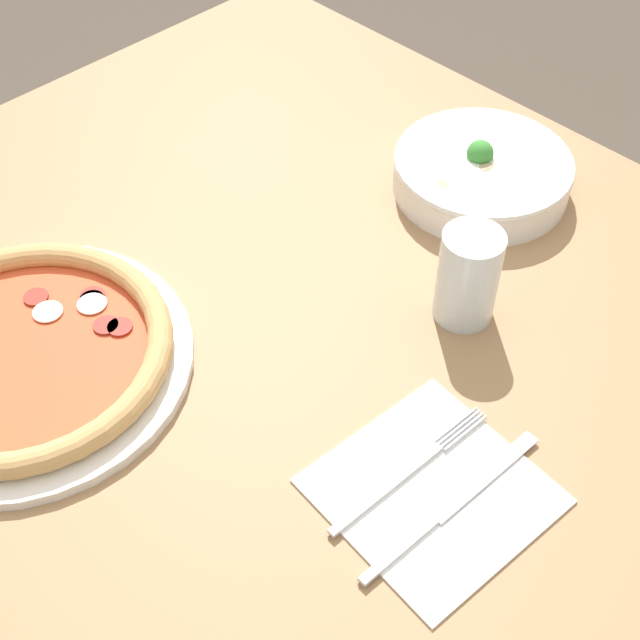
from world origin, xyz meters
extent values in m
plane|color=#4C4238|center=(0.00, 0.00, 0.00)|extent=(8.00, 8.00, 0.00)
cube|color=#99724C|center=(0.00, 0.00, 0.75)|extent=(1.21, 0.95, 0.03)
cylinder|color=olive|center=(-0.54, 0.40, 0.37)|extent=(0.06, 0.06, 0.74)
cylinder|color=white|center=(-0.18, -0.25, 0.77)|extent=(0.34, 0.34, 0.01)
torus|color=tan|center=(-0.18, -0.25, 0.79)|extent=(0.30, 0.30, 0.03)
cylinder|color=#D14C28|center=(-0.18, -0.25, 0.78)|extent=(0.27, 0.27, 0.01)
cylinder|color=maroon|center=(-0.19, -0.16, 0.79)|extent=(0.03, 0.03, 0.00)
cylinder|color=maroon|center=(-0.20, -0.16, 0.79)|extent=(0.03, 0.03, 0.00)
cylinder|color=maroon|center=(-0.24, -0.20, 0.79)|extent=(0.03, 0.03, 0.00)
cylinder|color=maroon|center=(-0.14, -0.16, 0.79)|extent=(0.03, 0.03, 0.00)
cylinder|color=maroon|center=(-0.15, -0.17, 0.79)|extent=(0.03, 0.03, 0.00)
ellipsoid|color=silver|center=(-0.21, -0.20, 0.79)|extent=(0.03, 0.03, 0.01)
ellipsoid|color=silver|center=(-0.19, -0.17, 0.79)|extent=(0.03, 0.03, 0.01)
cylinder|color=white|center=(-0.03, 0.29, 0.79)|extent=(0.21, 0.21, 0.05)
torus|color=white|center=(-0.03, 0.29, 0.81)|extent=(0.21, 0.21, 0.01)
ellipsoid|color=#998466|center=(-0.02, 0.28, 0.81)|extent=(0.03, 0.04, 0.02)
ellipsoid|color=tan|center=(-0.04, 0.22, 0.81)|extent=(0.04, 0.03, 0.02)
ellipsoid|color=#998466|center=(-0.10, 0.34, 0.80)|extent=(0.04, 0.03, 0.02)
ellipsoid|color=tan|center=(-0.02, 0.28, 0.81)|extent=(0.04, 0.04, 0.02)
sphere|color=#388433|center=(-0.04, 0.29, 0.82)|extent=(0.03, 0.03, 0.03)
cube|color=white|center=(0.20, -0.08, 0.77)|extent=(0.20, 0.20, 0.00)
cube|color=silver|center=(0.17, -0.10, 0.77)|extent=(0.02, 0.14, 0.00)
cube|color=silver|center=(0.19, -0.01, 0.77)|extent=(0.00, 0.06, 0.00)
cube|color=silver|center=(0.18, -0.01, 0.77)|extent=(0.00, 0.06, 0.00)
cube|color=silver|center=(0.18, -0.01, 0.77)|extent=(0.00, 0.06, 0.00)
cube|color=silver|center=(0.17, -0.01, 0.77)|extent=(0.00, 0.06, 0.00)
cube|color=silver|center=(0.22, -0.14, 0.77)|extent=(0.01, 0.09, 0.01)
cube|color=silver|center=(0.23, -0.03, 0.77)|extent=(0.02, 0.13, 0.00)
cylinder|color=silver|center=(0.08, 0.12, 0.82)|extent=(0.06, 0.06, 0.11)
camera|label=1|loc=(0.43, -0.45, 1.46)|focal=50.00mm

